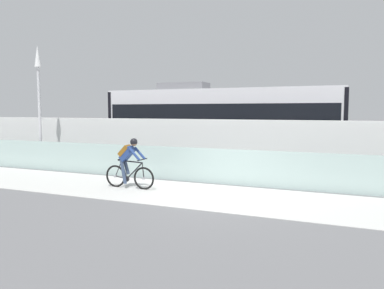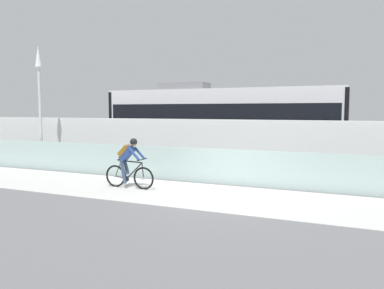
# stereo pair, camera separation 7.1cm
# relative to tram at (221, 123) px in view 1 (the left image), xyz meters

# --- Properties ---
(ground_plane) EXTENTS (200.00, 200.00, 0.00)m
(ground_plane) POSITION_rel_tram_xyz_m (2.18, -6.85, -1.89)
(ground_plane) COLOR slate
(bike_path_deck) EXTENTS (32.00, 3.20, 0.01)m
(bike_path_deck) POSITION_rel_tram_xyz_m (2.18, -6.85, -1.89)
(bike_path_deck) COLOR silver
(bike_path_deck) RESTS_ON ground
(glass_parapet) EXTENTS (32.00, 0.05, 1.19)m
(glass_parapet) POSITION_rel_tram_xyz_m (2.18, -5.00, -1.30)
(glass_parapet) COLOR #ADC6C1
(glass_parapet) RESTS_ON ground
(concrete_barrier_wall) EXTENTS (32.00, 0.36, 2.13)m
(concrete_barrier_wall) POSITION_rel_tram_xyz_m (2.18, -3.20, -0.83)
(concrete_barrier_wall) COLOR white
(concrete_barrier_wall) RESTS_ON ground
(tram_rail_near) EXTENTS (32.00, 0.08, 0.01)m
(tram_rail_near) POSITION_rel_tram_xyz_m (2.18, -0.72, -1.89)
(tram_rail_near) COLOR #595654
(tram_rail_near) RESTS_ON ground
(tram_rail_far) EXTENTS (32.00, 0.08, 0.01)m
(tram_rail_far) POSITION_rel_tram_xyz_m (2.18, 0.72, -1.89)
(tram_rail_far) COLOR #595654
(tram_rail_far) RESTS_ON ground
(tram) EXTENTS (11.06, 2.54, 3.81)m
(tram) POSITION_rel_tram_xyz_m (0.00, 0.00, 0.00)
(tram) COLOR silver
(tram) RESTS_ON ground
(cyclist_on_bike) EXTENTS (1.77, 0.58, 1.61)m
(cyclist_on_bike) POSITION_rel_tram_xyz_m (-0.80, -6.85, -1.09)
(cyclist_on_bike) COLOR black
(cyclist_on_bike) RESTS_ON ground
(lamp_post_antenna) EXTENTS (0.28, 0.28, 5.20)m
(lamp_post_antenna) POSITION_rel_tram_xyz_m (-6.57, -4.70, 1.40)
(lamp_post_antenna) COLOR gray
(lamp_post_antenna) RESTS_ON ground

